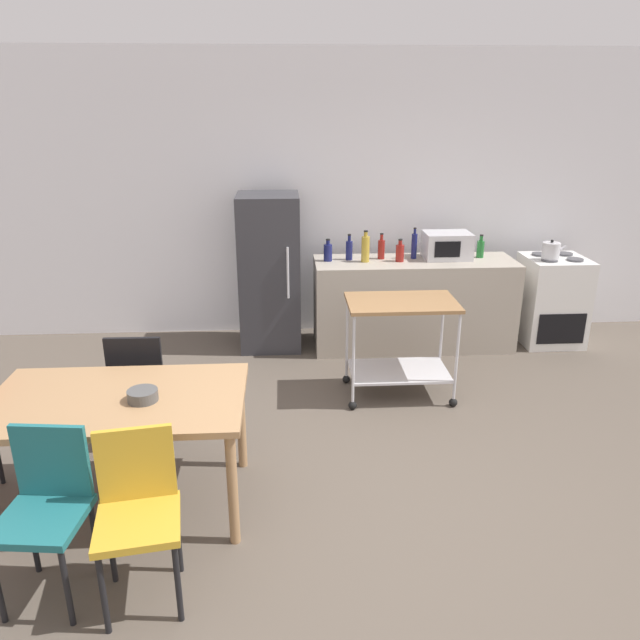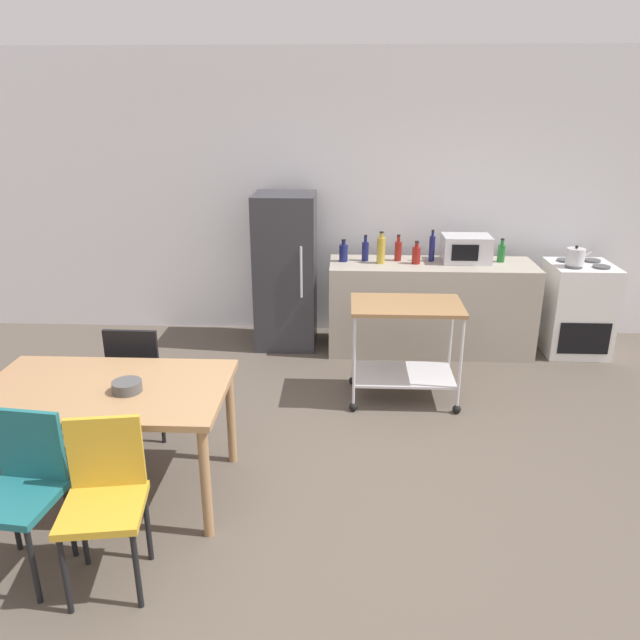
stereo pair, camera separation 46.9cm
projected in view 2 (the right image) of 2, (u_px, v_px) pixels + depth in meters
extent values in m
plane|color=brown|center=(333.00, 504.00, 3.83)|extent=(12.00, 12.00, 0.00)
cube|color=white|center=(342.00, 197.00, 6.35)|extent=(8.40, 0.12, 2.90)
cube|color=#A89E8E|center=(430.00, 307.00, 6.08)|extent=(2.00, 0.64, 0.90)
cube|color=#A37A51|center=(104.00, 390.00, 3.72)|extent=(1.50, 0.90, 0.04)
cylinder|color=#A37A51|center=(206.00, 483.00, 3.45)|extent=(0.06, 0.06, 0.71)
cylinder|color=#A37A51|center=(34.00, 411.00, 4.24)|extent=(0.06, 0.06, 0.71)
cylinder|color=#A37A51|center=(231.00, 416.00, 4.18)|extent=(0.06, 0.06, 0.71)
cube|color=gold|center=(103.00, 509.00, 3.04)|extent=(0.46, 0.46, 0.04)
cube|color=gold|center=(106.00, 452.00, 3.14)|extent=(0.38, 0.09, 0.40)
cylinder|color=black|center=(65.00, 576.00, 2.95)|extent=(0.03, 0.03, 0.45)
cylinder|color=black|center=(137.00, 570.00, 2.98)|extent=(0.03, 0.03, 0.45)
cylinder|color=black|center=(83.00, 530.00, 3.27)|extent=(0.03, 0.03, 0.45)
cylinder|color=black|center=(148.00, 525.00, 3.30)|extent=(0.03, 0.03, 0.45)
cube|color=#1E666B|center=(15.00, 500.00, 3.11)|extent=(0.44, 0.44, 0.04)
cube|color=#1E666B|center=(29.00, 444.00, 3.20)|extent=(0.38, 0.07, 0.40)
cylinder|color=black|center=(34.00, 566.00, 3.01)|extent=(0.03, 0.03, 0.45)
cylinder|color=black|center=(14.00, 516.00, 3.38)|extent=(0.03, 0.03, 0.45)
cylinder|color=black|center=(71.00, 522.00, 3.33)|extent=(0.03, 0.03, 0.45)
cube|color=black|center=(144.00, 374.00, 4.54)|extent=(0.41, 0.41, 0.04)
cube|color=black|center=(132.00, 357.00, 4.30)|extent=(0.38, 0.04, 0.40)
cylinder|color=black|center=(175.00, 394.00, 4.77)|extent=(0.03, 0.03, 0.45)
cylinder|color=black|center=(133.00, 393.00, 4.79)|extent=(0.03, 0.03, 0.45)
cylinder|color=black|center=(162.00, 415.00, 4.45)|extent=(0.03, 0.03, 0.45)
cylinder|color=black|center=(116.00, 414.00, 4.47)|extent=(0.03, 0.03, 0.45)
cylinder|color=black|center=(1.00, 435.00, 4.19)|extent=(0.03, 0.03, 0.45)
cube|color=white|center=(576.00, 308.00, 6.04)|extent=(0.60, 0.60, 0.90)
cube|color=black|center=(584.00, 339.00, 5.82)|extent=(0.48, 0.01, 0.32)
cylinder|color=#47474C|center=(574.00, 266.00, 5.78)|extent=(0.16, 0.16, 0.02)
cylinder|color=#47474C|center=(602.00, 267.00, 5.77)|extent=(0.16, 0.16, 0.02)
cylinder|color=#47474C|center=(565.00, 260.00, 6.00)|extent=(0.16, 0.16, 0.02)
cylinder|color=#47474C|center=(592.00, 261.00, 5.99)|extent=(0.16, 0.16, 0.02)
cube|color=#333338|center=(286.00, 271.00, 6.13)|extent=(0.60, 0.60, 1.55)
cylinder|color=silver|center=(301.00, 272.00, 5.80)|extent=(0.02, 0.02, 0.50)
cube|color=olive|center=(407.00, 305.00, 4.92)|extent=(0.90, 0.56, 0.03)
cube|color=silver|center=(403.00, 374.00, 5.13)|extent=(0.83, 0.52, 0.02)
cylinder|color=silver|center=(354.00, 360.00, 4.83)|extent=(0.02, 0.02, 0.76)
sphere|color=black|center=(353.00, 407.00, 4.97)|extent=(0.07, 0.07, 0.07)
cylinder|color=silver|center=(461.00, 362.00, 4.80)|extent=(0.02, 0.02, 0.76)
sphere|color=black|center=(457.00, 409.00, 4.94)|extent=(0.07, 0.07, 0.07)
cylinder|color=silver|center=(354.00, 337.00, 5.30)|extent=(0.02, 0.02, 0.76)
sphere|color=black|center=(353.00, 381.00, 5.44)|extent=(0.07, 0.07, 0.07)
cylinder|color=silver|center=(451.00, 339.00, 5.27)|extent=(0.02, 0.02, 0.76)
sphere|color=black|center=(447.00, 382.00, 5.41)|extent=(0.07, 0.07, 0.07)
cylinder|color=navy|center=(343.00, 253.00, 5.98)|extent=(0.08, 0.08, 0.17)
cylinder|color=navy|center=(344.00, 243.00, 5.94)|extent=(0.04, 0.04, 0.04)
cylinder|color=black|center=(344.00, 240.00, 5.93)|extent=(0.04, 0.04, 0.01)
cylinder|color=navy|center=(365.00, 251.00, 6.00)|extent=(0.07, 0.07, 0.18)
cylinder|color=navy|center=(366.00, 239.00, 5.96)|extent=(0.03, 0.03, 0.06)
cylinder|color=black|center=(366.00, 236.00, 5.95)|extent=(0.03, 0.03, 0.01)
cylinder|color=gold|center=(381.00, 251.00, 5.90)|extent=(0.08, 0.08, 0.25)
cylinder|color=gold|center=(382.00, 235.00, 5.85)|extent=(0.04, 0.04, 0.05)
cylinder|color=black|center=(382.00, 232.00, 5.83)|extent=(0.04, 0.04, 0.01)
cylinder|color=maroon|center=(398.00, 251.00, 6.00)|extent=(0.07, 0.07, 0.19)
cylinder|color=maroon|center=(399.00, 239.00, 5.96)|extent=(0.03, 0.03, 0.06)
cylinder|color=black|center=(399.00, 235.00, 5.95)|extent=(0.03, 0.03, 0.01)
cylinder|color=maroon|center=(416.00, 255.00, 5.89)|extent=(0.08, 0.08, 0.16)
cylinder|color=maroon|center=(417.00, 245.00, 5.85)|extent=(0.04, 0.04, 0.05)
cylinder|color=black|center=(417.00, 242.00, 5.84)|extent=(0.04, 0.04, 0.01)
cylinder|color=navy|center=(432.00, 249.00, 5.97)|extent=(0.06, 0.06, 0.25)
cylinder|color=navy|center=(433.00, 234.00, 5.92)|extent=(0.03, 0.03, 0.05)
cylinder|color=black|center=(433.00, 231.00, 5.91)|extent=(0.03, 0.03, 0.01)
cube|color=silver|center=(466.00, 249.00, 5.95)|extent=(0.46, 0.34, 0.26)
cube|color=black|center=(465.00, 253.00, 5.79)|extent=(0.25, 0.01, 0.16)
cylinder|color=#1E6628|center=(501.00, 254.00, 5.96)|extent=(0.07, 0.07, 0.17)
cylinder|color=#1E6628|center=(502.00, 242.00, 5.92)|extent=(0.03, 0.03, 0.05)
cylinder|color=black|center=(503.00, 239.00, 5.91)|extent=(0.04, 0.04, 0.01)
cylinder|color=#4C4C4C|center=(127.00, 386.00, 3.64)|extent=(0.18, 0.18, 0.07)
cylinder|color=silver|center=(575.00, 257.00, 5.77)|extent=(0.17, 0.17, 0.16)
sphere|color=black|center=(577.00, 247.00, 5.73)|extent=(0.03, 0.03, 0.03)
cylinder|color=silver|center=(588.00, 254.00, 5.75)|extent=(0.08, 0.02, 0.07)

